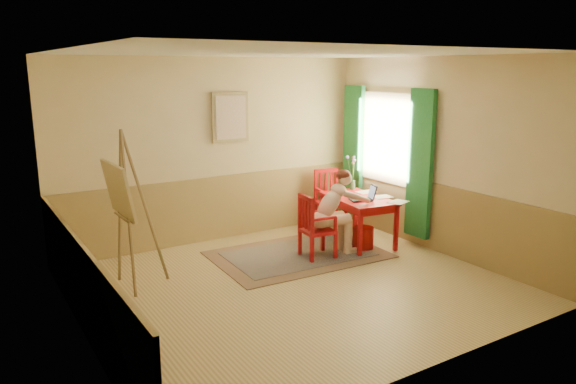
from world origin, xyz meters
TOP-DOWN VIEW (x-y plane):
  - room at (0.00, 0.00)m, footprint 5.04×4.54m
  - wainscot at (0.00, 0.80)m, footprint 5.00×4.50m
  - window at (2.42, 1.10)m, footprint 0.12×2.01m
  - wall_portrait at (0.25, 2.20)m, footprint 0.60×0.05m
  - rug at (0.65, 0.91)m, footprint 2.46×1.70m
  - table at (1.72, 0.89)m, footprint 0.85×1.27m
  - chair_left at (0.78, 0.68)m, footprint 0.46×0.45m
  - chair_back at (1.88, 1.83)m, footprint 0.51×0.53m
  - figure at (1.09, 0.65)m, footprint 0.93×0.44m
  - laptop at (1.69, 0.71)m, footprint 0.42×0.33m
  - papers at (1.94, 0.86)m, footprint 0.78×1.23m
  - vase at (2.02, 1.41)m, footprint 0.21×0.27m
  - wastebasket at (1.61, 0.62)m, footprint 0.38×0.38m
  - easel at (-1.77, 1.02)m, footprint 0.66×0.87m

SIDE VIEW (x-z plane):
  - rug at x=0.65m, z-range 0.00..0.02m
  - wastebasket at x=1.61m, z-range 0.00..0.33m
  - chair_left at x=0.78m, z-range 0.00..0.92m
  - chair_back at x=1.88m, z-range 0.00..0.97m
  - wainscot at x=0.00m, z-range 0.00..1.00m
  - table at x=1.72m, z-range 0.27..0.99m
  - figure at x=1.09m, z-range 0.06..1.30m
  - papers at x=1.94m, z-range 0.72..0.73m
  - laptop at x=1.69m, z-range 0.65..0.88m
  - vase at x=2.02m, z-range 0.70..1.24m
  - easel at x=-1.77m, z-range 0.18..2.13m
  - window at x=2.42m, z-range 0.25..2.45m
  - room at x=0.00m, z-range -0.02..2.82m
  - wall_portrait at x=0.25m, z-range 1.52..2.28m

